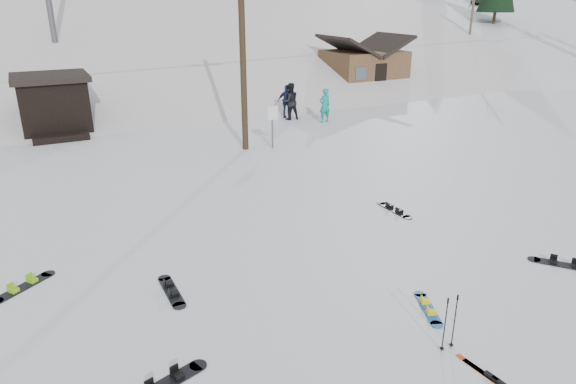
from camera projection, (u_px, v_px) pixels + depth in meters
name	position (u px, v px, depth m)	size (l,w,h in m)	color
ground	(432.00, 346.00, 9.68)	(200.00, 200.00, 0.00)	white
ski_slope	(98.00, 163.00, 59.77)	(60.00, 75.00, 45.00)	silver
ridge_right	(388.00, 128.00, 71.33)	(34.00, 85.00, 36.00)	white
treeline_right	(423.00, 53.00, 59.89)	(20.00, 60.00, 10.00)	black
treeline_crest	(60.00, 38.00, 81.30)	(50.00, 6.00, 10.00)	black
utility_pole	(242.00, 36.00, 20.52)	(2.00, 0.26, 9.00)	#3A2819
trail_sign	(273.00, 119.00, 21.85)	(0.50, 0.09, 1.85)	#595B60
lift_hut	(54.00, 104.00, 24.52)	(3.40, 4.10, 2.75)	black
cabin	(363.00, 69.00, 35.48)	(5.39, 4.40, 3.77)	brown
hero_snowboard	(428.00, 308.00, 10.81)	(0.70, 1.29, 0.10)	blue
hero_skis	(495.00, 381.00, 8.77)	(0.23, 1.63, 0.08)	#AB3911
ski_poles	(450.00, 323.00, 9.39)	(0.31, 0.08, 1.14)	black
board_scatter_a	(165.00, 384.00, 8.69)	(1.61, 0.74, 0.12)	black
board_scatter_b	(171.00, 291.00, 11.44)	(0.30, 1.57, 0.11)	black
board_scatter_c	(23.00, 286.00, 11.61)	(1.39, 1.08, 0.11)	black
board_scatter_d	(564.00, 264.00, 12.56)	(1.12, 1.35, 0.11)	black
board_scatter_f	(394.00, 210.00, 15.80)	(0.32, 1.58, 0.11)	black
skier_teal	(325.00, 106.00, 26.58)	(0.64, 0.42, 1.76)	#0E8E86
skier_dark	(290.00, 101.00, 27.17)	(0.94, 0.73, 1.94)	black
skier_pink	(358.00, 79.00, 34.85)	(1.19, 0.69, 1.85)	#C24458
skier_navy	(287.00, 102.00, 27.50)	(1.04, 0.43, 1.78)	#1B2245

